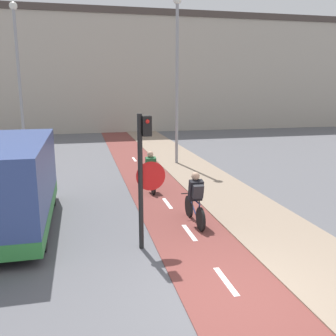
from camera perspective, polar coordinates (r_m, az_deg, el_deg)
name	(u,v)px	position (r m, az deg, el deg)	size (l,w,h in m)	color
ground_plane	(236,296)	(7.22, 10.34, -18.63)	(120.00, 120.00, 0.00)	#5B5B60
bike_lane	(236,295)	(7.22, 10.32, -18.53)	(2.02, 60.00, 0.02)	brown
building_row_background	(110,72)	(32.80, -8.89, 14.18)	(60.00, 5.20, 9.54)	#B2A899
traffic_light_pole	(144,167)	(8.34, -3.67, 0.15)	(0.67, 0.25, 3.11)	black
street_lamp_far	(18,69)	(19.26, -21.83, 13.85)	(0.36, 0.36, 7.38)	gray
street_lamp_sidewalk	(177,66)	(17.80, 1.38, 15.25)	(0.36, 0.36, 7.59)	gray
cyclist_near	(195,200)	(10.13, 4.19, -4.82)	(0.46, 1.71, 1.46)	black
cyclist_far	(150,173)	(13.33, -2.70, -0.76)	(0.46, 1.69, 1.45)	black
van	(11,186)	(10.57, -22.87, -2.53)	(1.96, 5.27, 2.33)	#334784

